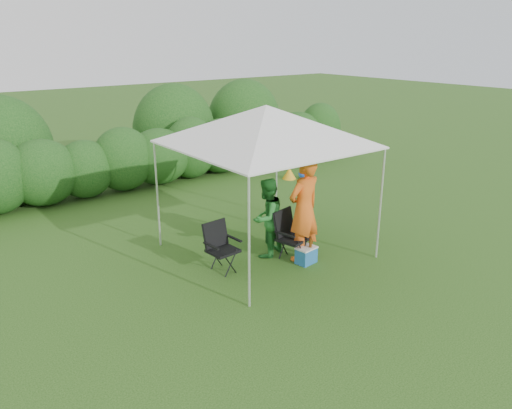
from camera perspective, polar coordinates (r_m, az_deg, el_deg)
ground at (r=9.45m, az=2.97°, el=-6.30°), size 70.00×70.00×0.00m
hedge at (r=14.09m, az=-12.65°, el=5.29°), size 15.06×1.53×1.80m
canopy at (r=9.08m, az=1.17°, el=9.02°), size 3.10×3.10×2.83m
chair_right at (r=9.30m, az=3.83°, el=-3.16°), size 0.67×0.63×0.94m
chair_left at (r=8.87m, az=-4.15°, el=-4.49°), size 0.58×0.54×0.89m
man at (r=9.15m, az=5.50°, el=-0.52°), size 0.77×0.55×1.98m
woman at (r=9.34m, az=1.25°, el=-1.53°), size 0.87×0.76×1.52m
cooler at (r=9.28m, az=5.76°, el=-5.76°), size 0.41×0.32×0.31m
bottle at (r=9.19m, az=6.25°, el=-4.27°), size 0.06×0.06×0.21m
lawn_toy at (r=14.69m, az=4.24°, el=3.56°), size 0.68×0.56×0.34m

